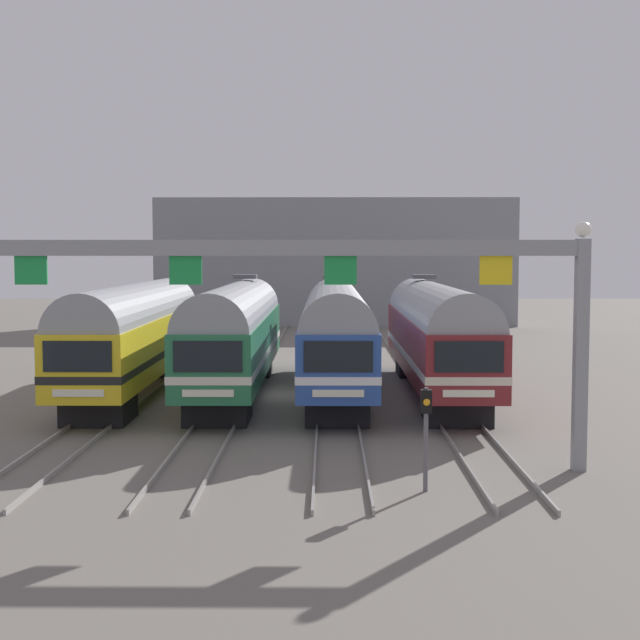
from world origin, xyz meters
TOP-DOWN VIEW (x-y plane):
  - ground_plane at (0.00, 0.00)m, footprint 160.00×160.00m
  - track_bed at (0.00, 17.00)m, footprint 14.42×70.00m
  - commuter_train_yellow at (-6.46, -0.01)m, footprint 2.88×18.06m
  - commuter_train_green at (-2.15, -0.00)m, footprint 2.88×18.06m
  - commuter_train_blue at (2.15, -0.00)m, footprint 2.88×18.06m
  - commuter_train_maroon at (6.46, -0.00)m, footprint 2.88×18.06m
  - catenary_gantry at (0.00, -13.50)m, footprint 18.16×0.44m
  - yard_signal_mast at (4.31, -15.79)m, footprint 0.28×0.35m
  - maintenance_building at (2.52, 40.06)m, footprint 29.74×10.00m

SIDE VIEW (x-z plane):
  - ground_plane at x=0.00m, z-range 0.00..0.00m
  - track_bed at x=0.00m, z-range 0.00..0.15m
  - yard_signal_mast at x=4.31m, z-range 0.54..3.23m
  - commuter_train_yellow at x=-6.46m, z-range 0.30..5.07m
  - commuter_train_green at x=-2.15m, z-range 0.16..5.21m
  - commuter_train_blue at x=2.15m, z-range 0.16..5.21m
  - commuter_train_maroon at x=6.46m, z-range 0.16..5.21m
  - catenary_gantry at x=0.00m, z-range 1.65..8.62m
  - maintenance_building at x=2.52m, z-range 0.00..10.53m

